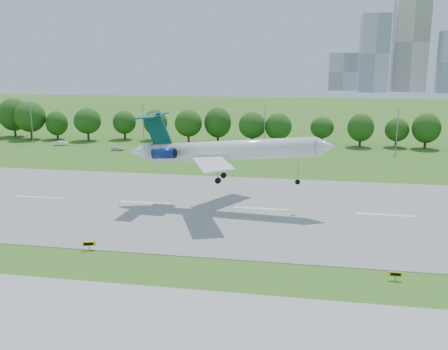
{
  "coord_description": "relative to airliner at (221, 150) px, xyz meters",
  "views": [
    {
      "loc": [
        28.13,
        -54.56,
        23.85
      ],
      "look_at": [
        15.11,
        18.0,
        7.19
      ],
      "focal_mm": 40.0,
      "sensor_mm": 36.0,
      "label": 1
    }
  ],
  "objects": [
    {
      "name": "runway",
      "position": [
        -13.39,
        -0.09,
        -9.77
      ],
      "size": [
        400.0,
        45.0,
        0.08
      ],
      "primitive_type": "cube",
      "color": "gray",
      "rests_on": "ground"
    },
    {
      "name": "light_poles",
      "position": [
        -15.89,
        56.91,
        -3.47
      ],
      "size": [
        175.9,
        0.25,
        12.19
      ],
      "color": "gray",
      "rests_on": "ground"
    },
    {
      "name": "service_vehicle_a",
      "position": [
        -58.1,
        54.54,
        -9.15
      ],
      "size": [
        4.23,
        2.69,
        1.32
      ],
      "primitive_type": "imported",
      "rotation": [
        0.0,
        0.0,
        1.92
      ],
      "color": "white",
      "rests_on": "ground"
    },
    {
      "name": "taxi_sign_right",
      "position": [
        24.46,
        -25.25,
        -9.05
      ],
      "size": [
        1.46,
        0.21,
        1.03
      ],
      "rotation": [
        0.0,
        0.0,
        0.01
      ],
      "color": "gray",
      "rests_on": "ground"
    },
    {
      "name": "taxi_sign_centre",
      "position": [
        -13.31,
        -22.57,
        -8.96
      ],
      "size": [
        1.62,
        0.65,
        1.15
      ],
      "rotation": [
        0.0,
        0.0,
        0.3
      ],
      "color": "gray",
      "rests_on": "ground"
    },
    {
      "name": "airliner",
      "position": [
        0.0,
        0.0,
        0.0
      ],
      "size": [
        34.94,
        25.35,
        11.16
      ],
      "rotation": [
        0.0,
        -0.08,
        -0.05
      ],
      "color": "white",
      "rests_on": "ground"
    },
    {
      "name": "tree_line",
      "position": [
        -13.39,
        66.91,
        -3.62
      ],
      "size": [
        288.4,
        8.4,
        10.4
      ],
      "color": "#382314",
      "rests_on": "ground"
    },
    {
      "name": "service_vehicle_b",
      "position": [
        -38.42,
        49.22,
        -9.22
      ],
      "size": [
        3.68,
        2.1,
        1.18
      ],
      "primitive_type": "imported",
      "rotation": [
        0.0,
        0.0,
        1.78
      ],
      "color": "silver",
      "rests_on": "ground"
    },
    {
      "name": "skyline",
      "position": [
        86.77,
        365.52,
        20.66
      ],
      "size": [
        127.0,
        52.0,
        80.0
      ],
      "color": "#B2B2B7",
      "rests_on": "ground"
    },
    {
      "name": "ground",
      "position": [
        -13.39,
        -25.09,
        -9.81
      ],
      "size": [
        600.0,
        600.0,
        0.0
      ],
      "primitive_type": "plane",
      "color": "#366B1C",
      "rests_on": "ground"
    }
  ]
}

